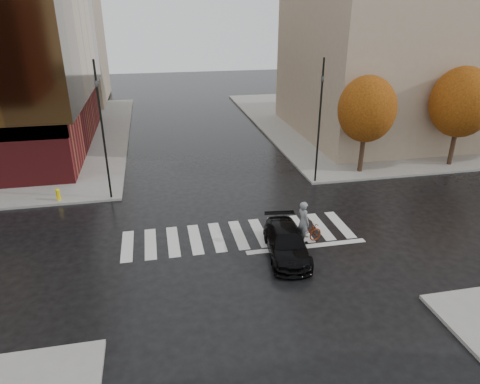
{
  "coord_description": "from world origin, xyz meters",
  "views": [
    {
      "loc": [
        -3.8,
        -18.14,
        10.65
      ],
      "look_at": [
        0.24,
        1.32,
        2.0
      ],
      "focal_mm": 32.0,
      "sensor_mm": 36.0,
      "label": 1
    }
  ],
  "objects_px": {
    "sedan": "(287,243)",
    "cyclist": "(304,230)",
    "traffic_light_ne": "(320,113)",
    "fire_hydrant": "(58,194)",
    "traffic_light_nw": "(101,122)"
  },
  "relations": [
    {
      "from": "traffic_light_ne",
      "to": "traffic_light_nw",
      "type": "bearing_deg",
      "value": 5.7
    },
    {
      "from": "cyclist",
      "to": "sedan",
      "type": "bearing_deg",
      "value": 109.24
    },
    {
      "from": "cyclist",
      "to": "fire_hydrant",
      "type": "bearing_deg",
      "value": 42.77
    },
    {
      "from": "sedan",
      "to": "traffic_light_nw",
      "type": "bearing_deg",
      "value": 142.84
    },
    {
      "from": "cyclist",
      "to": "traffic_light_ne",
      "type": "xyz_separation_m",
      "value": [
        3.39,
        7.3,
        3.86
      ]
    },
    {
      "from": "sedan",
      "to": "cyclist",
      "type": "distance_m",
      "value": 1.38
    },
    {
      "from": "traffic_light_ne",
      "to": "fire_hydrant",
      "type": "distance_m",
      "value": 16.42
    },
    {
      "from": "sedan",
      "to": "traffic_light_nw",
      "type": "relative_size",
      "value": 0.55
    },
    {
      "from": "sedan",
      "to": "cyclist",
      "type": "height_order",
      "value": "cyclist"
    },
    {
      "from": "traffic_light_nw",
      "to": "traffic_light_ne",
      "type": "bearing_deg",
      "value": 104.27
    },
    {
      "from": "cyclist",
      "to": "traffic_light_ne",
      "type": "distance_m",
      "value": 8.93
    },
    {
      "from": "cyclist",
      "to": "fire_hydrant",
      "type": "relative_size",
      "value": 3.04
    },
    {
      "from": "sedan",
      "to": "traffic_light_ne",
      "type": "relative_size",
      "value": 0.56
    },
    {
      "from": "traffic_light_nw",
      "to": "fire_hydrant",
      "type": "height_order",
      "value": "traffic_light_nw"
    },
    {
      "from": "sedan",
      "to": "cyclist",
      "type": "bearing_deg",
      "value": 42.35
    }
  ]
}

